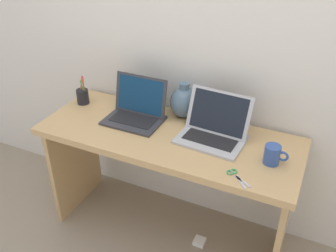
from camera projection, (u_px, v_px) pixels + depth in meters
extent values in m
plane|color=gray|center=(168.00, 230.00, 2.43)|extent=(6.00, 6.00, 0.00)
cube|color=silver|center=(192.00, 38.00, 2.06)|extent=(4.40, 0.04, 2.40)
cube|color=tan|center=(168.00, 137.00, 2.05)|extent=(1.46, 0.56, 0.04)
cube|color=tan|center=(76.00, 160.00, 2.49)|extent=(0.03, 0.48, 0.71)
cube|color=tan|center=(283.00, 224.00, 2.00)|extent=(0.03, 0.48, 0.71)
cube|color=#333338|center=(134.00, 120.00, 2.15)|extent=(0.33, 0.24, 0.01)
cube|color=black|center=(134.00, 119.00, 2.15)|extent=(0.26, 0.15, 0.00)
cube|color=#333338|center=(141.00, 95.00, 2.16)|extent=(0.33, 0.06, 0.23)
cube|color=navy|center=(141.00, 95.00, 2.16)|extent=(0.29, 0.06, 0.20)
cube|color=#B2B2B7|center=(211.00, 139.00, 1.98)|extent=(0.37, 0.28, 0.01)
cube|color=black|center=(211.00, 138.00, 1.97)|extent=(0.29, 0.17, 0.00)
cube|color=#B2B2B7|center=(219.00, 113.00, 1.98)|extent=(0.36, 0.12, 0.23)
cube|color=black|center=(219.00, 113.00, 1.98)|extent=(0.31, 0.10, 0.20)
ellipsoid|color=slate|center=(184.00, 102.00, 2.16)|extent=(0.17, 0.17, 0.18)
cylinder|color=slate|center=(184.00, 86.00, 2.11)|extent=(0.06, 0.06, 0.04)
cylinder|color=#335199|center=(272.00, 155.00, 1.79)|extent=(0.08, 0.08, 0.10)
torus|color=#335199|center=(283.00, 156.00, 1.77)|extent=(0.06, 0.01, 0.06)
cylinder|color=black|center=(83.00, 97.00, 2.33)|extent=(0.07, 0.07, 0.09)
cylinder|color=#D83359|center=(84.00, 88.00, 2.30)|extent=(0.01, 0.02, 0.16)
cylinder|color=orange|center=(84.00, 88.00, 2.30)|extent=(0.02, 0.03, 0.16)
cylinder|color=orange|center=(81.00, 87.00, 2.31)|extent=(0.03, 0.03, 0.15)
cylinder|color=#4CA566|center=(83.00, 90.00, 2.30)|extent=(0.01, 0.04, 0.14)
cube|color=#B7B7BC|center=(242.00, 181.00, 1.69)|extent=(0.09, 0.06, 0.00)
cube|color=#B7B7BC|center=(241.00, 182.00, 1.69)|extent=(0.07, 0.08, 0.00)
torus|color=#4CA566|center=(230.00, 172.00, 1.74)|extent=(0.04, 0.03, 0.01)
torus|color=#4CA566|center=(234.00, 171.00, 1.75)|extent=(0.04, 0.03, 0.01)
cube|color=white|center=(200.00, 241.00, 2.32)|extent=(0.07, 0.07, 0.03)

